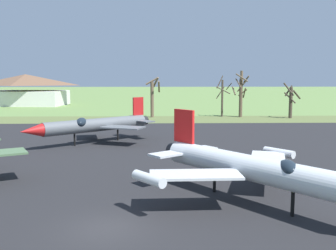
# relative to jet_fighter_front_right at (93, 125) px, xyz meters

# --- Properties ---
(ground_plane) EXTENTS (600.00, 600.00, 0.00)m
(ground_plane) POSITION_rel_jet_fighter_front_right_xyz_m (4.76, -25.38, -2.20)
(ground_plane) COLOR #607F42
(asphalt_apron) EXTENTS (83.35, 56.23, 0.05)m
(asphalt_apron) POSITION_rel_jet_fighter_front_right_xyz_m (4.76, -8.52, -2.18)
(asphalt_apron) COLOR black
(asphalt_apron) RESTS_ON ground
(grass_verge_strip) EXTENTS (143.35, 12.00, 0.06)m
(grass_verge_strip) POSITION_rel_jet_fighter_front_right_xyz_m (4.76, 25.60, -2.17)
(grass_verge_strip) COLOR #586536
(grass_verge_strip) RESTS_ON ground
(jet_fighter_front_right) EXTENTS (13.91, 12.48, 5.13)m
(jet_fighter_front_right) POSITION_rel_jet_fighter_front_right_xyz_m (0.00, 0.00, 0.00)
(jet_fighter_front_right) COLOR #565B60
(jet_fighter_front_right) RESTS_ON ground
(jet_fighter_rear_center) EXTENTS (12.62, 13.95, 5.32)m
(jet_fighter_rear_center) POSITION_rel_jet_fighter_front_right_xyz_m (12.88, -21.76, 0.04)
(jet_fighter_rear_center) COLOR silver
(jet_fighter_rear_center) RESTS_ON ground
(bare_tree_far_left) EXTENTS (2.81, 2.82, 7.66)m
(bare_tree_far_left) POSITION_rel_jet_fighter_front_right_xyz_m (6.55, 29.72, 1.95)
(bare_tree_far_left) COLOR brown
(bare_tree_far_left) RESTS_ON ground
(bare_tree_left_of_center) EXTENTS (3.05, 3.06, 7.94)m
(bare_tree_left_of_center) POSITION_rel_jet_fighter_front_right_xyz_m (19.85, 30.41, 1.89)
(bare_tree_left_of_center) COLOR #42382D
(bare_tree_left_of_center) RESTS_ON ground
(bare_tree_center) EXTENTS (2.87, 2.77, 7.94)m
(bare_tree_center) POSITION_rel_jet_fighter_front_right_xyz_m (23.15, 29.34, 1.88)
(bare_tree_center) COLOR brown
(bare_tree_center) RESTS_ON ground
(bare_tree_right_of_center) EXTENTS (2.61, 2.68, 8.84)m
(bare_tree_right_of_center) POSITION_rel_jet_fighter_front_right_xyz_m (23.40, 29.89, 2.49)
(bare_tree_right_of_center) COLOR brown
(bare_tree_right_of_center) RESTS_ON ground
(bare_tree_far_right) EXTENTS (3.37, 2.92, 6.64)m
(bare_tree_far_right) POSITION_rel_jet_fighter_front_right_xyz_m (32.02, 27.09, 1.24)
(bare_tree_far_right) COLOR #42382D
(bare_tree_far_right) RESTS_ON ground
(visitor_building) EXTENTS (22.39, 15.20, 8.43)m
(visitor_building) POSITION_rel_jet_fighter_front_right_xyz_m (-28.41, 63.53, 2.03)
(visitor_building) COLOR silver
(visitor_building) RESTS_ON ground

